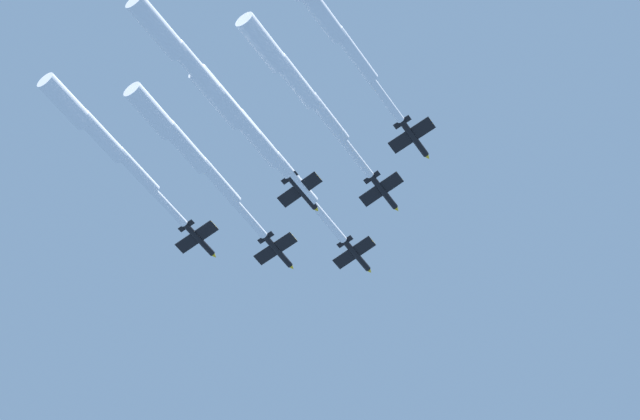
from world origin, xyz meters
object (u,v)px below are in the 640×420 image
Objects in this scene: jet_lead at (257,140)px; jet_starboard_mid at (103,139)px; jet_starboard_inner at (297,83)px; jet_port_mid at (198,72)px; jet_port_outer at (321,14)px; jet_port_inner at (187,149)px.

jet_starboard_mid reaches higher than jet_lead.
jet_starboard_inner is at bearing 23.82° from jet_starboard_mid.
jet_port_outer is at bearing 13.03° from jet_port_mid.
jet_starboard_mid is at bearing -156.18° from jet_starboard_inner.
jet_starboard_inner reaches higher than jet_lead.
jet_port_mid is 1.09× the size of jet_starboard_mid.
jet_port_outer is (35.98, -4.49, -0.79)m from jet_port_inner.
jet_port_mid is at bearing -81.12° from jet_lead.
jet_starboard_inner is (12.51, -3.36, 1.43)m from jet_lead.
jet_starboard_inner is (22.77, 3.85, 2.00)m from jet_port_inner.
jet_port_mid is (12.93, -9.82, 0.00)m from jet_port_inner.
jet_port_outer is (13.21, -8.34, -2.80)m from jet_starboard_inner.
jet_port_outer is at bearing -7.11° from jet_port_inner.
jet_port_outer is (23.05, 5.33, -0.79)m from jet_port_mid.
jet_port_inner is 0.93× the size of jet_port_mid.
jet_port_mid is 23.29m from jet_starboard_mid.
jet_starboard_mid is (-20.55, -17.95, 1.05)m from jet_lead.
jet_port_mid is at bearing -166.97° from jet_port_outer.
jet_starboard_inner reaches higher than jet_port_inner.
jet_lead is 1.09× the size of jet_port_outer.
jet_port_outer is at bearing -24.46° from jet_lead.
jet_port_inner is 36.27m from jet_port_outer.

